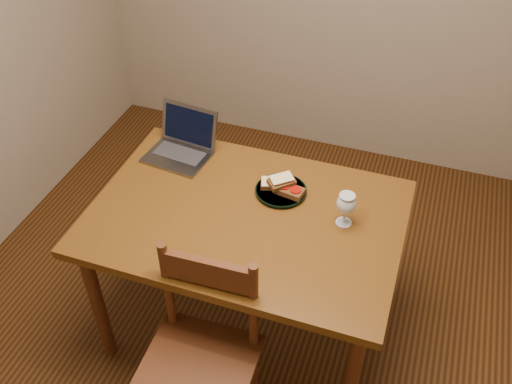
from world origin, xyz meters
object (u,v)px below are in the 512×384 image
(milk_glass, at_px, (345,209))
(chair, at_px, (200,354))
(table, at_px, (246,229))
(plate, at_px, (281,191))
(laptop, at_px, (183,142))

(milk_glass, bearing_deg, chair, -122.34)
(table, xyz_separation_m, chair, (0.01, -0.54, -0.16))
(chair, xyz_separation_m, milk_glass, (0.39, 0.62, 0.32))
(plate, height_order, milk_glass, milk_glass)
(chair, xyz_separation_m, laptop, (-0.43, 0.85, 0.30))
(table, distance_m, chair, 0.56)
(table, bearing_deg, chair, -89.45)
(chair, relative_size, plate, 2.02)
(plate, bearing_deg, chair, -97.39)
(milk_glass, bearing_deg, laptop, 164.41)
(table, relative_size, laptop, 4.12)
(table, height_order, plate, plate)
(table, relative_size, plate, 5.76)
(chair, relative_size, milk_glass, 2.95)
(table, relative_size, chair, 2.85)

